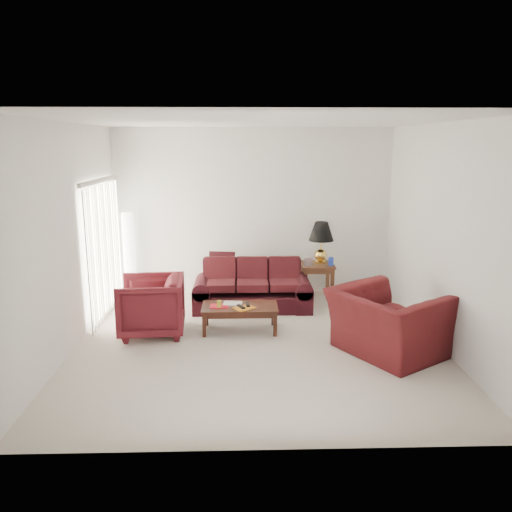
{
  "coord_description": "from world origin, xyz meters",
  "views": [
    {
      "loc": [
        -0.22,
        -6.53,
        2.73
      ],
      "look_at": [
        0.0,
        0.85,
        1.05
      ],
      "focal_mm": 35.0,
      "sensor_mm": 36.0,
      "label": 1
    }
  ],
  "objects": [
    {
      "name": "clock",
      "position": [
        0.94,
        1.91,
        0.7
      ],
      "size": [
        0.15,
        0.06,
        0.15
      ],
      "primitive_type": "cube",
      "rotation": [
        0.0,
        0.0,
        0.01
      ],
      "color": "silver",
      "rests_on": "end_table"
    },
    {
      "name": "end_table",
      "position": [
        1.13,
        2.05,
        0.31
      ],
      "size": [
        0.61,
        0.61,
        0.63
      ],
      "primitive_type": null,
      "rotation": [
        0.0,
        0.0,
        0.06
      ],
      "color": "#56241D",
      "rests_on": "ground"
    },
    {
      "name": "throw_pillow",
      "position": [
        -0.56,
        1.9,
        0.67
      ],
      "size": [
        0.46,
        0.28,
        0.45
      ],
      "primitive_type": "cube",
      "rotation": [
        -0.21,
        0.0,
        -0.15
      ],
      "color": "black",
      "rests_on": "sofa"
    },
    {
      "name": "remote_b",
      "position": [
        -0.14,
        0.44,
        0.42
      ],
      "size": [
        0.07,
        0.19,
        0.02
      ],
      "primitive_type": "cube",
      "rotation": [
        0.0,
        0.0,
        0.11
      ],
      "color": "black",
      "rests_on": "coffee_table"
    },
    {
      "name": "blue_canister",
      "position": [
        1.35,
        1.92,
        0.7
      ],
      "size": [
        0.11,
        0.11,
        0.14
      ],
      "primitive_type": "cylinder",
      "rotation": [
        0.0,
        0.0,
        0.29
      ],
      "color": "#1933A8",
      "rests_on": "end_table"
    },
    {
      "name": "magazine_white",
      "position": [
        -0.35,
        0.54,
        0.4
      ],
      "size": [
        0.29,
        0.23,
        0.02
      ],
      "primitive_type": "cube",
      "rotation": [
        0.0,
        0.0,
        -0.08
      ],
      "color": "beige",
      "rests_on": "coffee_table"
    },
    {
      "name": "table_lamp",
      "position": [
        1.19,
        2.1,
        1.0
      ],
      "size": [
        0.54,
        0.54,
        0.74
      ],
      "primitive_type": null,
      "rotation": [
        0.0,
        0.0,
        0.24
      ],
      "color": "gold",
      "rests_on": "end_table"
    },
    {
      "name": "floor_lamp",
      "position": [
        -2.22,
        2.2,
        0.78
      ],
      "size": [
        0.33,
        0.33,
        1.56
      ],
      "primitive_type": null,
      "rotation": [
        0.0,
        0.0,
        -0.41
      ],
      "color": "white",
      "rests_on": "ground"
    },
    {
      "name": "armchair_right",
      "position": [
        1.68,
        -0.41,
        0.43
      ],
      "size": [
        1.67,
        1.72,
        0.85
      ],
      "primitive_type": "imported",
      "rotation": [
        0.0,
        0.0,
        2.14
      ],
      "color": "#461012",
      "rests_on": "ground"
    },
    {
      "name": "magazine_red",
      "position": [
        -0.55,
        0.43,
        0.4
      ],
      "size": [
        0.27,
        0.21,
        0.02
      ],
      "primitive_type": "cube",
      "rotation": [
        0.0,
        0.0,
        0.01
      ],
      "color": "red",
      "rests_on": "coffee_table"
    },
    {
      "name": "sofa",
      "position": [
        -0.04,
        1.47,
        0.4
      ],
      "size": [
        1.96,
        0.85,
        0.8
      ],
      "primitive_type": null,
      "rotation": [
        0.0,
        0.0,
        -0.01
      ],
      "color": "black",
      "rests_on": "ground"
    },
    {
      "name": "floor",
      "position": [
        0.0,
        0.0,
        0.0
      ],
      "size": [
        5.0,
        5.0,
        0.0
      ],
      "primitive_type": "plane",
      "color": "beige",
      "rests_on": "ground"
    },
    {
      "name": "blinds",
      "position": [
        -2.42,
        1.3,
        1.08
      ],
      "size": [
        0.1,
        2.0,
        2.16
      ],
      "primitive_type": "cube",
      "color": "silver",
      "rests_on": "ground"
    },
    {
      "name": "remote_a",
      "position": [
        -0.23,
        0.34,
        0.42
      ],
      "size": [
        0.13,
        0.18,
        0.02
      ],
      "primitive_type": "cube",
      "rotation": [
        0.0,
        0.0,
        0.47
      ],
      "color": "black",
      "rests_on": "coffee_table"
    },
    {
      "name": "magazine_orange",
      "position": [
        -0.19,
        0.34,
        0.4
      ],
      "size": [
        0.35,
        0.33,
        0.02
      ],
      "primitive_type": "cube",
      "rotation": [
        0.0,
        0.0,
        0.63
      ],
      "color": "#C47317",
      "rests_on": "coffee_table"
    },
    {
      "name": "yellow_glass",
      "position": [
        -0.55,
        0.37,
        0.44
      ],
      "size": [
        0.08,
        0.08,
        0.11
      ],
      "primitive_type": "cylinder",
      "rotation": [
        0.0,
        0.0,
        0.32
      ],
      "color": "gold",
      "rests_on": "coffee_table"
    },
    {
      "name": "coffee_table",
      "position": [
        -0.25,
        0.46,
        0.19
      ],
      "size": [
        1.15,
        0.65,
        0.39
      ],
      "primitive_type": null,
      "rotation": [
        0.0,
        0.0,
        0.09
      ],
      "color": "black",
      "rests_on": "ground"
    },
    {
      "name": "picture_frame",
      "position": [
        0.93,
        2.19,
        0.71
      ],
      "size": [
        0.14,
        0.16,
        0.05
      ],
      "primitive_type": "cube",
      "rotation": [
        1.36,
        0.0,
        -0.08
      ],
      "color": "silver",
      "rests_on": "end_table"
    },
    {
      "name": "armchair_left",
      "position": [
        -1.53,
        0.4,
        0.42
      ],
      "size": [
        0.99,
        0.97,
        0.84
      ],
      "primitive_type": "imported",
      "rotation": [
        0.0,
        0.0,
        -1.5
      ],
      "color": "#4A1117",
      "rests_on": "ground"
    }
  ]
}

